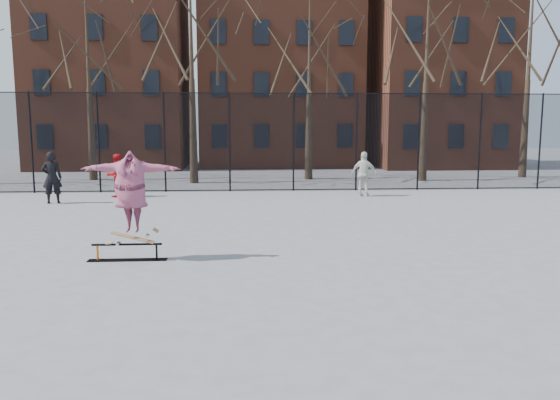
{
  "coord_description": "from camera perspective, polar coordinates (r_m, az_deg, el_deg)",
  "views": [
    {
      "loc": [
        -0.81,
        -9.22,
        2.77
      ],
      "look_at": [
        -0.11,
        1.5,
        1.25
      ],
      "focal_mm": 35.0,
      "sensor_mm": 36.0,
      "label": 1
    }
  ],
  "objects": [
    {
      "name": "ground",
      "position": [
        9.66,
        1.23,
        -8.62
      ],
      "size": [
        100.0,
        100.0,
        0.0
      ],
      "primitive_type": "plane",
      "color": "slate"
    },
    {
      "name": "skate_rail",
      "position": [
        11.57,
        -15.67,
        -5.42
      ],
      "size": [
        1.59,
        0.24,
        0.35
      ],
      "color": "black",
      "rests_on": "ground"
    },
    {
      "name": "skateboard",
      "position": [
        11.48,
        -15.11,
        -4.12
      ],
      "size": [
        0.94,
        0.22,
        0.11
      ],
      "primitive_type": null,
      "color": "olive",
      "rests_on": "skate_rail"
    },
    {
      "name": "skater",
      "position": [
        11.33,
        -15.28,
        0.2
      ],
      "size": [
        2.03,
        0.62,
        1.63
      ],
      "primitive_type": "imported",
      "rotation": [
        0.0,
        0.0,
        -0.04
      ],
      "color": "#64388D",
      "rests_on": "skateboard"
    },
    {
      "name": "bystander_black",
      "position": [
        20.45,
        -22.73,
        2.18
      ],
      "size": [
        0.73,
        0.55,
        1.81
      ],
      "primitive_type": "imported",
      "rotation": [
        0.0,
        0.0,
        3.34
      ],
      "color": "black",
      "rests_on": "ground"
    },
    {
      "name": "bystander_red",
      "position": [
        21.45,
        -16.7,
        2.46
      ],
      "size": [
        0.99,
        0.94,
        1.62
      ],
      "primitive_type": "imported",
      "rotation": [
        0.0,
        0.0,
        3.71
      ],
      "color": "red",
      "rests_on": "ground"
    },
    {
      "name": "bystander_white",
      "position": [
        21.0,
        8.78,
        2.7
      ],
      "size": [
        1.08,
        0.78,
        1.7
      ],
      "primitive_type": "imported",
      "rotation": [
        0.0,
        0.0,
        2.73
      ],
      "color": "silver",
      "rests_on": "ground"
    },
    {
      "name": "fence",
      "position": [
        22.25,
        -1.71,
        6.2
      ],
      "size": [
        34.03,
        0.07,
        4.0
      ],
      "color": "black",
      "rests_on": "ground"
    },
    {
      "name": "tree_row",
      "position": [
        26.77,
        -2.62,
        17.9
      ],
      "size": [
        33.66,
        7.46,
        10.67
      ],
      "color": "black",
      "rests_on": "ground"
    },
    {
      "name": "rowhouses",
      "position": [
        35.41,
        -1.29,
        13.39
      ],
      "size": [
        29.0,
        7.0,
        13.0
      ],
      "color": "brown",
      "rests_on": "ground"
    }
  ]
}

